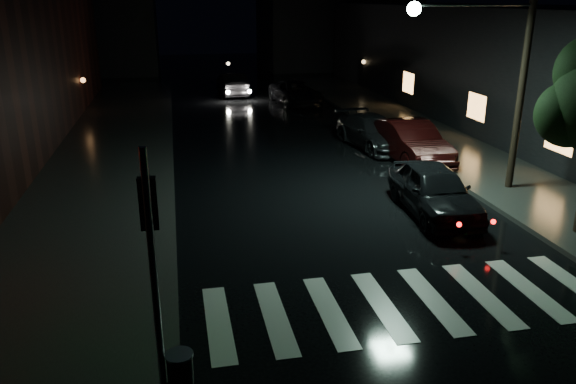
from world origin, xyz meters
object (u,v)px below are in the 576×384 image
parked_car_d (296,93)px  parked_car_b (410,141)px  parked_car_a (434,190)px  oncoming_car (232,84)px  parked_car_c (373,132)px

parked_car_d → parked_car_b: bearing=-89.0°
parked_car_a → parked_car_d: bearing=93.9°
parked_car_d → oncoming_car: (-3.61, 4.17, 0.06)m
parked_car_d → parked_car_c: bearing=-91.1°
parked_car_a → oncoming_car: size_ratio=0.97×
parked_car_c → parked_car_d: (-1.08, 11.46, 0.01)m
oncoming_car → parked_car_c: bearing=103.7°
parked_car_b → parked_car_c: size_ratio=1.03×
parked_car_a → oncoming_car: (-3.74, 23.81, -0.00)m
parked_car_b → parked_car_d: 13.96m
parked_car_a → parked_car_c: parked_car_a is taller
parked_car_b → oncoming_car: parked_car_b is taller
parked_car_b → oncoming_car: bearing=104.5°
parked_car_c → oncoming_car: size_ratio=1.05×
parked_car_a → parked_car_d: (-0.13, 19.63, -0.06)m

